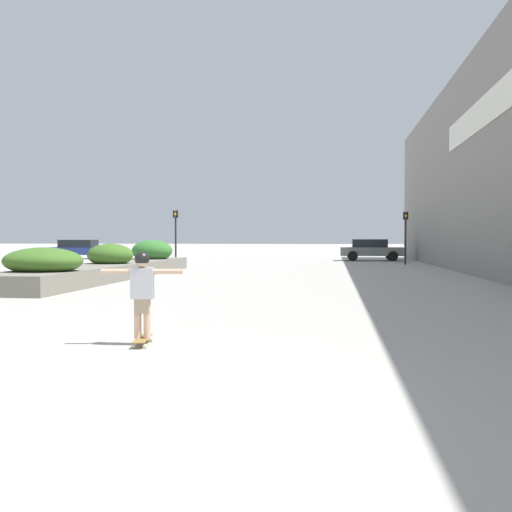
% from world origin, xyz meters
% --- Properties ---
extents(ground_plane, '(300.00, 300.00, 0.00)m').
position_xyz_m(ground_plane, '(0.00, 0.00, 0.00)').
color(ground_plane, '#A3A099').
extents(building_wall_right, '(0.67, 47.56, 9.43)m').
position_xyz_m(building_wall_right, '(8.56, 18.58, 4.73)').
color(building_wall_right, gray).
rests_on(building_wall_right, ground_plane).
extents(planter_box, '(2.38, 14.86, 1.47)m').
position_xyz_m(planter_box, '(-6.04, 16.23, 0.50)').
color(planter_box, slate).
rests_on(planter_box, ground_plane).
extents(skateboard, '(0.28, 0.74, 0.10)m').
position_xyz_m(skateboard, '(-0.23, 3.11, 0.07)').
color(skateboard, olive).
rests_on(skateboard, ground_plane).
extents(skateboarder, '(1.18, 0.25, 1.26)m').
position_xyz_m(skateboarder, '(-0.23, 3.11, 0.86)').
color(skateboarder, tan).
rests_on(skateboarder, skateboard).
extents(car_center_left, '(4.31, 1.84, 1.48)m').
position_xyz_m(car_center_left, '(5.17, 35.23, 0.78)').
color(car_center_left, slate).
rests_on(car_center_left, ground_plane).
extents(car_center_right, '(4.72, 1.85, 1.43)m').
position_xyz_m(car_center_right, '(-16.45, 36.12, 0.75)').
color(car_center_right, navy).
rests_on(car_center_right, ground_plane).
extents(traffic_light_left, '(0.28, 0.30, 3.28)m').
position_xyz_m(traffic_light_left, '(-7.17, 29.63, 2.25)').
color(traffic_light_left, black).
rests_on(traffic_light_left, ground_plane).
extents(traffic_light_right, '(0.28, 0.30, 3.10)m').
position_xyz_m(traffic_light_right, '(6.78, 29.56, 2.14)').
color(traffic_light_right, black).
rests_on(traffic_light_right, ground_plane).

